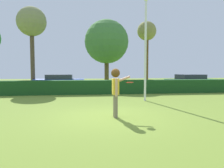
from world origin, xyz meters
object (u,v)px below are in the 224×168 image
object	(u,v)px
willow_tree	(107,42)
bare_elm_tree	(147,34)
person	(116,87)
parked_car_green	(190,81)
lamppost	(146,44)
parked_car_blue	(59,81)
frisbee	(130,82)
maple_tree	(32,23)

from	to	relation	value
willow_tree	bare_elm_tree	size ratio (longest dim) A/B	0.96
person	parked_car_green	xyz separation A→B (m)	(8.08, 10.39, -0.43)
person	willow_tree	distance (m)	14.07
lamppost	willow_tree	xyz separation A→B (m)	(-1.13, 9.71, 1.21)
parked_car_blue	willow_tree	xyz separation A→B (m)	(4.30, 2.11, 3.65)
person	lamppost	world-z (taller)	lamppost
bare_elm_tree	parked_car_blue	bearing A→B (deg)	-157.65
lamppost	parked_car_green	distance (m)	9.06
parked_car_green	frisbee	bearing A→B (deg)	-125.66
parked_car_blue	bare_elm_tree	size ratio (longest dim) A/B	0.63
person	parked_car_blue	world-z (taller)	person
person	maple_tree	world-z (taller)	maple_tree
parked_car_green	maple_tree	distance (m)	14.59
frisbee	willow_tree	bearing A→B (deg)	87.53
lamppost	parked_car_blue	xyz separation A→B (m)	(-5.43, 7.60, -2.44)
parked_car_blue	bare_elm_tree	xyz separation A→B (m)	(8.70, 3.58, 4.71)
person	bare_elm_tree	size ratio (longest dim) A/B	0.27
maple_tree	lamppost	bearing A→B (deg)	-46.48
parked_car_green	maple_tree	bearing A→B (deg)	172.86
frisbee	parked_car_green	world-z (taller)	frisbee
willow_tree	frisbee	bearing A→B (deg)	-92.47
lamppost	bare_elm_tree	bearing A→B (deg)	73.70
frisbee	lamppost	bearing A→B (deg)	67.42
person	willow_tree	world-z (taller)	willow_tree
frisbee	parked_car_green	size ratio (longest dim) A/B	0.06
frisbee	maple_tree	distance (m)	14.37
person	parked_car_blue	distance (m)	12.00
frisbee	maple_tree	xyz separation A→B (m)	(-6.01, 12.31, 4.37)
person	parked_car_green	world-z (taller)	person
willow_tree	bare_elm_tree	xyz separation A→B (m)	(4.40, 1.47, 1.07)
person	parked_car_green	bearing A→B (deg)	52.13
person	parked_car_green	distance (m)	13.17
lamppost	bare_elm_tree	distance (m)	11.86
willow_tree	maple_tree	size ratio (longest dim) A/B	0.92
parked_car_blue	bare_elm_tree	distance (m)	10.52
lamppost	maple_tree	size ratio (longest dim) A/B	0.80
parked_car_green	willow_tree	bearing A→B (deg)	155.02
person	maple_tree	size ratio (longest dim) A/B	0.25
frisbee	bare_elm_tree	bearing A→B (deg)	71.95
lamppost	parked_car_green	xyz separation A→B (m)	(5.88, 6.45, -2.44)
lamppost	parked_car_blue	bearing A→B (deg)	125.55
person	frisbee	bearing A→B (deg)	-23.85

